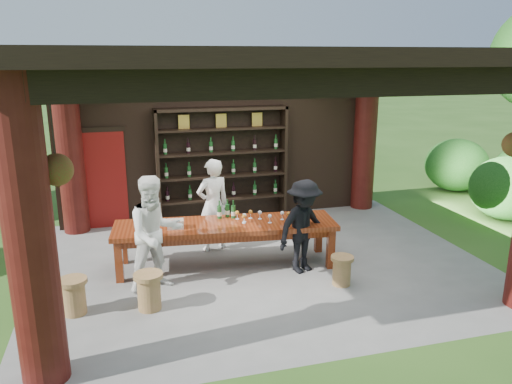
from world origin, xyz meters
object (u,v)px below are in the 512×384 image
object	(u,v)px
stool_near_right	(342,270)
guest_woman	(155,233)
stool_far_left	(74,295)
napkin_basket	(175,224)
host	(213,205)
wine_shelf	(222,165)
tasting_table	(226,230)
guest_man	(304,226)
stool_near_left	(149,290)

from	to	relation	value
stool_near_right	guest_woman	world-z (taller)	guest_woman
stool_far_left	napkin_basket	xyz separation A→B (m)	(1.51, 1.02, 0.55)
stool_far_left	napkin_basket	size ratio (longest dim) A/B	1.98
stool_far_left	host	size ratio (longest dim) A/B	0.31
wine_shelf	stool_near_right	size ratio (longest dim) A/B	5.90
napkin_basket	tasting_table	bearing A→B (deg)	1.91
guest_man	wine_shelf	bearing A→B (deg)	82.41
wine_shelf	tasting_table	world-z (taller)	wine_shelf
tasting_table	host	distance (m)	0.81
guest_woman	host	bearing A→B (deg)	33.85
stool_far_left	guest_man	xyz separation A→B (m)	(3.50, 0.50, 0.50)
wine_shelf	host	distance (m)	1.72
host	guest_woman	world-z (taller)	guest_woman
stool_near_left	stool_far_left	bearing A→B (deg)	172.08
stool_near_right	guest_man	xyz separation A→B (m)	(-0.39, 0.64, 0.52)
stool_near_right	guest_woman	xyz separation A→B (m)	(-2.74, 0.64, 0.63)
stool_near_left	stool_far_left	world-z (taller)	stool_near_left
tasting_table	stool_far_left	xyz separation A→B (m)	(-2.34, -1.05, -0.36)
guest_woman	guest_man	size ratio (longest dim) A/B	1.14
stool_far_left	napkin_basket	bearing A→B (deg)	33.94
stool_far_left	guest_woman	distance (m)	1.40
stool_far_left	guest_woman	size ratio (longest dim) A/B	0.29
stool_near_left	host	size ratio (longest dim) A/B	0.32
wine_shelf	stool_near_left	size ratio (longest dim) A/B	5.13
wine_shelf	tasting_table	size ratio (longest dim) A/B	0.74
tasting_table	stool_near_left	bearing A→B (deg)	-138.58
stool_near_left	guest_woman	bearing A→B (deg)	75.70
guest_man	stool_near_left	bearing A→B (deg)	172.96
tasting_table	stool_near_left	world-z (taller)	tasting_table
stool_near_right	host	distance (m)	2.62
stool_near_left	stool_far_left	distance (m)	1.00
host	stool_near_left	bearing A→B (deg)	42.45
napkin_basket	stool_far_left	bearing A→B (deg)	-146.06
tasting_table	guest_woman	distance (m)	1.32
stool_near_right	guest_man	distance (m)	0.92
stool_near_left	guest_man	distance (m)	2.64
stool_near_left	guest_woman	size ratio (longest dim) A/B	0.30
wine_shelf	stool_far_left	size ratio (longest dim) A/B	5.32
wine_shelf	stool_near_left	xyz separation A→B (m)	(-1.79, -3.57, -0.92)
stool_near_left	napkin_basket	bearing A→B (deg)	65.83
stool_near_right	stool_far_left	distance (m)	3.90
tasting_table	stool_far_left	world-z (taller)	tasting_table
stool_near_left	napkin_basket	xyz separation A→B (m)	(0.52, 1.16, 0.54)
stool_near_left	guest_woman	xyz separation A→B (m)	(0.16, 0.64, 0.59)
wine_shelf	guest_woman	distance (m)	3.37
stool_far_left	guest_woman	bearing A→B (deg)	23.40
stool_far_left	host	xyz separation A→B (m)	(2.28, 1.83, 0.57)
wine_shelf	host	world-z (taller)	wine_shelf
wine_shelf	guest_man	size ratio (longest dim) A/B	1.78
wine_shelf	stool_far_left	distance (m)	4.52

